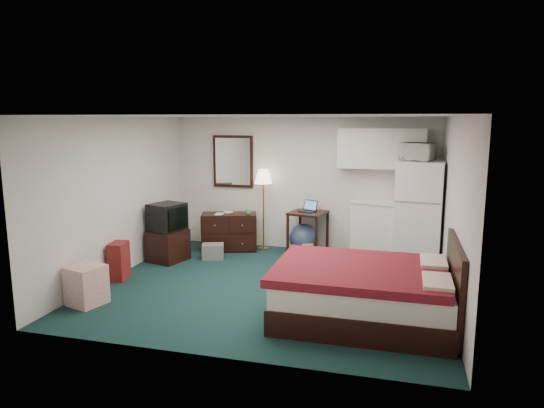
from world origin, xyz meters
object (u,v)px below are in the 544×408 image
(fridge, at_px, (419,215))
(desk, at_px, (308,233))
(dresser, at_px, (229,232))
(tv_stand, at_px, (168,246))
(kitchen_counter, at_px, (382,231))
(bed, at_px, (363,293))
(suitcase, at_px, (119,261))
(floor_lamp, at_px, (263,210))

(fridge, bearing_deg, desk, 178.56)
(dresser, distance_m, tv_stand, 1.24)
(dresser, height_order, kitchen_counter, kitchen_counter)
(desk, xyz_separation_m, bed, (1.22, -2.79, -0.06))
(fridge, relative_size, tv_stand, 3.04)
(kitchen_counter, relative_size, tv_stand, 1.74)
(suitcase, bearing_deg, fridge, 13.59)
(kitchen_counter, xyz_separation_m, suitcase, (-3.89, -2.20, -0.22))
(bed, bearing_deg, tv_stand, 154.48)
(kitchen_counter, bearing_deg, floor_lamp, -166.59)
(dresser, distance_m, kitchen_counter, 2.83)
(tv_stand, bearing_deg, kitchen_counter, 31.50)
(kitchen_counter, height_order, tv_stand, kitchen_counter)
(floor_lamp, distance_m, bed, 3.58)
(tv_stand, bearing_deg, floor_lamp, 54.87)
(desk, relative_size, fridge, 0.44)
(fridge, xyz_separation_m, suitcase, (-4.48, -1.89, -0.60))
(fridge, bearing_deg, tv_stand, -161.51)
(dresser, xyz_separation_m, fridge, (3.42, -0.19, 0.54))
(kitchen_counter, bearing_deg, tv_stand, -147.43)
(tv_stand, bearing_deg, desk, 40.57)
(floor_lamp, bearing_deg, dresser, -159.50)
(fridge, distance_m, bed, 2.62)
(desk, xyz_separation_m, suitcase, (-2.55, -2.22, -0.10))
(dresser, xyz_separation_m, tv_stand, (-0.80, -0.95, -0.08))
(dresser, height_order, bed, dresser)
(desk, height_order, kitchen_counter, kitchen_counter)
(floor_lamp, height_order, fridge, fridge)
(dresser, relative_size, bed, 0.49)
(bed, bearing_deg, floor_lamp, 126.40)
(floor_lamp, height_order, tv_stand, floor_lamp)
(dresser, distance_m, suitcase, 2.33)
(kitchen_counter, relative_size, fridge, 0.57)
(desk, bearing_deg, bed, -54.39)
(fridge, bearing_deg, bed, -98.07)
(fridge, xyz_separation_m, tv_stand, (-4.22, -0.76, -0.62))
(desk, relative_size, kitchen_counter, 0.76)
(tv_stand, bearing_deg, dresser, 64.85)
(dresser, height_order, fridge, fridge)
(fridge, bearing_deg, floor_lamp, 179.87)
(kitchen_counter, distance_m, suitcase, 4.47)
(floor_lamp, bearing_deg, tv_stand, -140.17)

